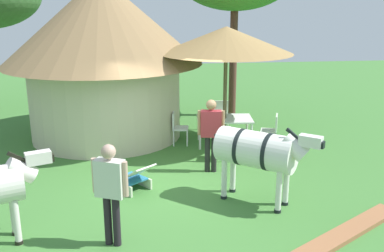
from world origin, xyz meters
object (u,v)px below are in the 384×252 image
(thatched_hut, at_px, (103,49))
(standing_watcher, at_px, (110,186))
(patio_dining_table, at_px, (224,121))
(guest_beside_umbrella, at_px, (211,129))
(patio_chair_east_end, at_px, (272,129))
(shade_umbrella, at_px, (226,40))
(patio_chair_near_hut, at_px, (222,140))
(striped_lounge_chair, at_px, (134,179))
(patio_chair_west_end, at_px, (221,114))
(zebra_by_umbrella, at_px, (259,151))
(patio_chair_near_lawn, at_px, (177,126))

(thatched_hut, distance_m, standing_watcher, 6.20)
(patio_dining_table, xyz_separation_m, guest_beside_umbrella, (-0.68, -1.90, 0.35))
(guest_beside_umbrella, bearing_deg, thatched_hut, 138.27)
(patio_chair_east_end, bearing_deg, shade_umbrella, 90.00)
(patio_chair_near_hut, bearing_deg, striped_lounge_chair, -130.67)
(shade_umbrella, bearing_deg, patio_chair_west_end, 83.72)
(striped_lounge_chair, bearing_deg, thatched_hut, 61.02)
(guest_beside_umbrella, relative_size, zebra_by_umbrella, 0.93)
(patio_dining_table, height_order, patio_chair_west_end, patio_chair_west_end)
(patio_chair_west_end, bearing_deg, standing_watcher, 70.83)
(shade_umbrella, bearing_deg, patio_dining_table, -63.43)
(patio_dining_table, distance_m, standing_watcher, 5.53)
(guest_beside_umbrella, relative_size, standing_watcher, 1.00)
(thatched_hut, xyz_separation_m, patio_dining_table, (3.19, -1.22, -1.83))
(patio_chair_near_lawn, height_order, zebra_by_umbrella, zebra_by_umbrella)
(patio_chair_west_end, bearing_deg, patio_dining_table, 90.00)
(thatched_hut, bearing_deg, patio_chair_near_lawn, -28.54)
(patio_dining_table, bearing_deg, shade_umbrella, 116.57)
(thatched_hut, bearing_deg, patio_chair_west_end, 0.77)
(standing_watcher, bearing_deg, shade_umbrella, 83.55)
(shade_umbrella, bearing_deg, patio_chair_near_hut, -104.03)
(patio_chair_near_lawn, relative_size, standing_watcher, 0.53)
(patio_chair_west_end, bearing_deg, shade_umbrella, 90.00)
(shade_umbrella, distance_m, patio_dining_table, 2.14)
(thatched_hut, xyz_separation_m, striped_lounge_chair, (0.77, -3.94, -2.24))
(patio_chair_west_end, height_order, zebra_by_umbrella, zebra_by_umbrella)
(thatched_hut, height_order, zebra_by_umbrella, thatched_hut)
(shade_umbrella, xyz_separation_m, patio_chair_near_lawn, (-1.26, 0.17, -2.28))
(zebra_by_umbrella, bearing_deg, patio_dining_table, -141.89)
(shade_umbrella, distance_m, zebra_by_umbrella, 3.98)
(patio_chair_west_end, xyz_separation_m, zebra_by_umbrella, (-0.19, -4.84, 0.53))
(patio_chair_west_end, height_order, standing_watcher, standing_watcher)
(striped_lounge_chair, bearing_deg, patio_chair_west_end, 17.29)
(patio_chair_east_end, xyz_separation_m, patio_chair_west_end, (-1.06, 1.68, 0.00))
(patio_dining_table, distance_m, guest_beside_umbrella, 2.05)
(standing_watcher, bearing_deg, patio_chair_east_end, 71.28)
(thatched_hut, relative_size, shade_umbrella, 1.59)
(patio_chair_west_end, bearing_deg, patio_chair_near_hut, 86.12)
(patio_dining_table, xyz_separation_m, patio_chair_near_lawn, (-1.26, 0.17, -0.14))
(shade_umbrella, xyz_separation_m, patio_chair_east_end, (1.19, -0.42, -2.28))
(guest_beside_umbrella, height_order, zebra_by_umbrella, guest_beside_umbrella)
(guest_beside_umbrella, distance_m, zebra_by_umbrella, 1.79)
(patio_chair_near_hut, distance_m, patio_chair_west_end, 2.53)
(zebra_by_umbrella, bearing_deg, thatched_hut, -107.86)
(patio_chair_east_end, bearing_deg, zebra_by_umbrella, 178.00)
(patio_chair_near_lawn, xyz_separation_m, guest_beside_umbrella, (0.57, -2.07, 0.49))
(shade_umbrella, height_order, patio_chair_west_end, shade_umbrella)
(thatched_hut, height_order, patio_chair_near_hut, thatched_hut)
(thatched_hut, height_order, patio_chair_east_end, thatched_hut)
(patio_chair_near_hut, xyz_separation_m, zebra_by_umbrella, (0.25, -2.35, 0.53))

